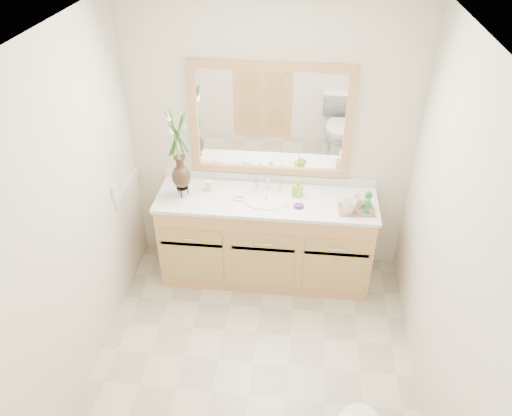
# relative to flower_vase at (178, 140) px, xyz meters

# --- Properties ---
(floor) EXTENTS (2.60, 2.60, 0.00)m
(floor) POSITION_rel_flower_vase_xyz_m (0.70, -0.99, -1.34)
(floor) COLOR beige
(floor) RESTS_ON ground
(ceiling) EXTENTS (2.40, 2.60, 0.02)m
(ceiling) POSITION_rel_flower_vase_xyz_m (0.70, -0.99, 1.06)
(ceiling) COLOR white
(ceiling) RESTS_ON wall_back
(wall_back) EXTENTS (2.40, 0.02, 2.40)m
(wall_back) POSITION_rel_flower_vase_xyz_m (0.70, 0.31, -0.14)
(wall_back) COLOR silver
(wall_back) RESTS_ON floor
(wall_left) EXTENTS (0.02, 2.60, 2.40)m
(wall_left) POSITION_rel_flower_vase_xyz_m (-0.50, -0.99, -0.14)
(wall_left) COLOR silver
(wall_left) RESTS_ON floor
(wall_right) EXTENTS (0.02, 2.60, 2.40)m
(wall_right) POSITION_rel_flower_vase_xyz_m (1.90, -0.99, -0.14)
(wall_right) COLOR silver
(wall_right) RESTS_ON floor
(vanity) EXTENTS (1.80, 0.55, 0.80)m
(vanity) POSITION_rel_flower_vase_xyz_m (0.70, 0.02, -0.94)
(vanity) COLOR tan
(vanity) RESTS_ON floor
(counter) EXTENTS (1.84, 0.57, 0.03)m
(counter) POSITION_rel_flower_vase_xyz_m (0.70, 0.02, -0.53)
(counter) COLOR white
(counter) RESTS_ON vanity
(sink) EXTENTS (0.38, 0.34, 0.23)m
(sink) POSITION_rel_flower_vase_xyz_m (0.70, 0.01, -0.56)
(sink) COLOR white
(sink) RESTS_ON counter
(mirror) EXTENTS (1.32, 0.04, 0.97)m
(mirror) POSITION_rel_flower_vase_xyz_m (0.70, 0.29, 0.06)
(mirror) COLOR white
(mirror) RESTS_ON wall_back
(switch_plate) EXTENTS (0.02, 0.12, 0.12)m
(switch_plate) POSITION_rel_flower_vase_xyz_m (-0.48, -0.23, -0.36)
(switch_plate) COLOR white
(switch_plate) RESTS_ON wall_left
(flower_vase) EXTENTS (0.18, 0.18, 0.75)m
(flower_vase) POSITION_rel_flower_vase_xyz_m (0.00, 0.00, 0.00)
(flower_vase) COLOR black
(flower_vase) RESTS_ON counter
(tumbler) EXTENTS (0.07, 0.07, 0.09)m
(tumbler) POSITION_rel_flower_vase_xyz_m (0.21, 0.10, -0.47)
(tumbler) COLOR silver
(tumbler) RESTS_ON counter
(soap_dish) EXTENTS (0.11, 0.11, 0.04)m
(soap_dish) POSITION_rel_flower_vase_xyz_m (0.48, 0.00, -0.50)
(soap_dish) COLOR silver
(soap_dish) RESTS_ON counter
(soap_bottle) EXTENTS (0.09, 0.09, 0.15)m
(soap_bottle) POSITION_rel_flower_vase_xyz_m (0.96, 0.09, -0.44)
(soap_bottle) COLOR #80C62E
(soap_bottle) RESTS_ON counter
(purple_dish) EXTENTS (0.11, 0.10, 0.03)m
(purple_dish) POSITION_rel_flower_vase_xyz_m (0.97, -0.08, -0.49)
(purple_dish) COLOR #582570
(purple_dish) RESTS_ON counter
(tray) EXTENTS (0.29, 0.20, 0.01)m
(tray) POSITION_rel_flower_vase_xyz_m (1.44, -0.08, -0.50)
(tray) COLOR brown
(tray) RESTS_ON counter
(mug_left) EXTENTS (0.11, 0.11, 0.11)m
(mug_left) POSITION_rel_flower_vase_xyz_m (1.37, -0.12, -0.44)
(mug_left) COLOR silver
(mug_left) RESTS_ON tray
(mug_right) EXTENTS (0.10, 0.10, 0.10)m
(mug_right) POSITION_rel_flower_vase_xyz_m (1.45, -0.03, -0.45)
(mug_right) COLOR silver
(mug_right) RESTS_ON tray
(goblet_front) EXTENTS (0.06, 0.06, 0.13)m
(goblet_front) POSITION_rel_flower_vase_xyz_m (1.51, -0.12, -0.41)
(goblet_front) COLOR #25703B
(goblet_front) RESTS_ON tray
(goblet_back) EXTENTS (0.06, 0.06, 0.14)m
(goblet_back) POSITION_rel_flower_vase_xyz_m (1.52, -0.02, -0.40)
(goblet_back) COLOR #25703B
(goblet_back) RESTS_ON tray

